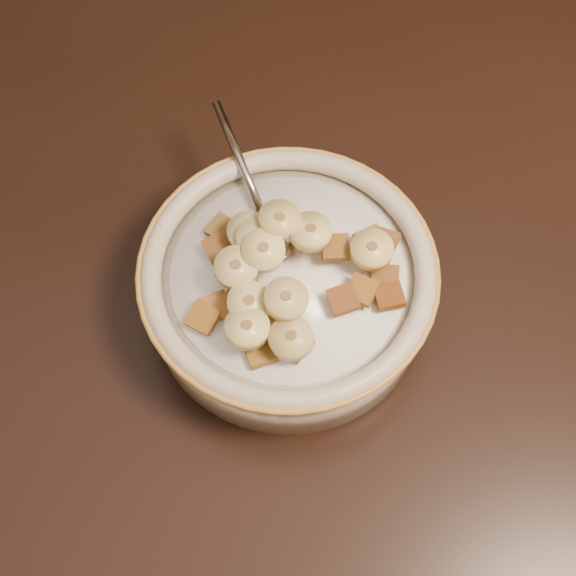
{
  "coord_description": "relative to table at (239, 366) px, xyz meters",
  "views": [
    {
      "loc": [
        0.02,
        -0.24,
        1.32
      ],
      "look_at": [
        0.04,
        0.04,
        0.78
      ],
      "focal_mm": 50.0,
      "sensor_mm": 36.0,
      "label": 1
    }
  ],
  "objects": [
    {
      "name": "cereal_square_14",
      "position": [
        0.08,
        0.05,
        0.09
      ],
      "size": [
        0.02,
        0.02,
        0.01
      ],
      "primitive_type": "cube",
      "rotation": [
        0.1,
        0.08,
        0.01
      ],
      "color": "#945A1A",
      "rests_on": "milk"
    },
    {
      "name": "cereal_square_11",
      "position": [
        0.11,
        0.01,
        0.08
      ],
      "size": [
        0.02,
        0.02,
        0.01
      ],
      "primitive_type": "cube",
      "rotation": [
        -0.05,
        -0.02,
        0.13
      ],
      "color": "brown",
      "rests_on": "milk"
    },
    {
      "name": "banana_slice_5",
      "position": [
        0.04,
        0.07,
        0.1
      ],
      "size": [
        0.04,
        0.04,
        0.01
      ],
      "primitive_type": "cylinder",
      "rotation": [
        0.1,
        -0.02,
        2.3
      ],
      "color": "#D7B568",
      "rests_on": "milk"
    },
    {
      "name": "cereal_square_19",
      "position": [
        -0.01,
        0.01,
        0.08
      ],
      "size": [
        0.03,
        0.03,
        0.01
      ],
      "primitive_type": "cube",
      "rotation": [
        -0.02,
        -0.02,
        1.88
      ],
      "color": "#905C2F",
      "rests_on": "milk"
    },
    {
      "name": "cereal_square_9",
      "position": [
        -0.01,
        0.06,
        0.08
      ],
      "size": [
        0.03,
        0.03,
        0.01
      ],
      "primitive_type": "cube",
      "rotation": [
        0.14,
        -0.15,
        0.38
      ],
      "color": "brown",
      "rests_on": "milk"
    },
    {
      "name": "cereal_square_10",
      "position": [
        -0.01,
        0.08,
        0.08
      ],
      "size": [
        0.03,
        0.03,
        0.01
      ],
      "primitive_type": "cube",
      "rotation": [
        0.05,
        -0.08,
        0.88
      ],
      "color": "brown",
      "rests_on": "milk"
    },
    {
      "name": "chair",
      "position": [
        0.13,
        0.51,
        -0.27
      ],
      "size": [
        0.49,
        0.49,
        0.92
      ],
      "primitive_type": "cube",
      "rotation": [
        0.0,
        0.0,
        0.24
      ],
      "color": "black",
      "rests_on": "floor"
    },
    {
      "name": "cereal_square_3",
      "position": [
        0.04,
        -0.02,
        0.08
      ],
      "size": [
        0.03,
        0.03,
        0.01
      ],
      "primitive_type": "cube",
      "rotation": [
        -0.03,
        -0.01,
        2.39
      ],
      "color": "brown",
      "rests_on": "milk"
    },
    {
      "name": "banana_slice_2",
      "position": [
        0.1,
        0.04,
        0.09
      ],
      "size": [
        0.04,
        0.04,
        0.01
      ],
      "primitive_type": "cylinder",
      "rotation": [
        -0.01,
        0.03,
        2.7
      ],
      "color": "#FADA78",
      "rests_on": "milk"
    },
    {
      "name": "banana_slice_1",
      "position": [
        0.0,
        0.03,
        0.1
      ],
      "size": [
        0.04,
        0.04,
        0.01
      ],
      "primitive_type": "cylinder",
      "rotation": [
        -0.06,
        -0.09,
        2.07
      ],
      "color": "#E7C273",
      "rests_on": "milk"
    },
    {
      "name": "cereal_square_15",
      "position": [
        0.03,
        0.0,
        0.09
      ],
      "size": [
        0.02,
        0.02,
        0.01
      ],
      "primitive_type": "cube",
      "rotation": [
        0.16,
        -0.11,
        1.57
      ],
      "color": "brown",
      "rests_on": "milk"
    },
    {
      "name": "cereal_square_16",
      "position": [
        0.02,
        0.05,
        0.09
      ],
      "size": [
        0.03,
        0.03,
        0.01
      ],
      "primitive_type": "cube",
      "rotation": [
        -0.13,
        0.16,
        1.27
      ],
      "color": "#935F17",
      "rests_on": "milk"
    },
    {
      "name": "floor",
      "position": [
        0.0,
        0.0,
        -0.78
      ],
      "size": [
        4.0,
        4.5,
        0.1
      ],
      "primitive_type": "cube",
      "color": "#422816",
      "rests_on": "ground"
    },
    {
      "name": "cereal_square_6",
      "position": [
        -0.02,
        0.01,
        0.08
      ],
      "size": [
        0.03,
        0.03,
        0.01
      ],
      "primitive_type": "cube",
      "rotation": [
        -0.21,
        -0.02,
        2.57
      ],
      "color": "#996920",
      "rests_on": "milk"
    },
    {
      "name": "cereal_square_2",
      "position": [
        0.11,
        0.06,
        0.08
      ],
      "size": [
        0.03,
        0.03,
        0.01
      ],
      "primitive_type": "cube",
      "rotation": [
        -0.24,
        -0.03,
        0.99
      ],
      "color": "#945933",
      "rests_on": "milk"
    },
    {
      "name": "banana_slice_10",
      "position": [
        0.04,
        -0.02,
        0.09
      ],
      "size": [
        0.04,
        0.04,
        0.02
      ],
      "primitive_type": "cylinder",
      "rotation": [
        -0.14,
        -0.08,
        1.19
      ],
      "color": "#DED282",
      "rests_on": "milk"
    },
    {
      "name": "cereal_square_17",
      "position": [
        0.01,
        0.01,
        0.08
      ],
      "size": [
        0.03,
        0.03,
        0.01
      ],
      "primitive_type": "cube",
      "rotation": [
        0.14,
        -0.08,
        2.8
      ],
      "color": "brown",
      "rests_on": "milk"
    },
    {
      "name": "cereal_square_12",
      "position": [
        0.11,
        0.03,
        0.08
      ],
      "size": [
        0.02,
        0.02,
        0.01
      ],
      "primitive_type": "cube",
      "rotation": [
        -0.08,
        -0.01,
        1.4
      ],
      "color": "brown",
      "rests_on": "milk"
    },
    {
      "name": "cereal_square_7",
      "position": [
        0.01,
        0.02,
        0.08
      ],
      "size": [
        0.02,
        0.02,
        0.01
      ],
      "primitive_type": "cube",
      "rotation": [
        -0.13,
        -0.0,
        0.18
      ],
      "color": "brown",
      "rests_on": "milk"
    },
    {
      "name": "cereal_square_4",
      "position": [
        0.02,
        -0.02,
        0.08
      ],
      "size": [
        0.03,
        0.03,
        0.01
      ],
      "primitive_type": "cube",
      "rotation": [
        -0.09,
        0.01,
        0.3
      ],
      "color": "olive",
      "rests_on": "milk"
    },
    {
      "name": "milk",
      "position": [
        0.04,
        0.04,
        0.07
      ],
      "size": [
        0.18,
        0.18,
        0.0
      ],
      "primitive_type": "cylinder",
      "color": "white",
      "rests_on": "cereal_bowl"
    },
    {
      "name": "spoon",
      "position": [
        0.03,
        0.07,
        0.08
      ],
      "size": [
        0.05,
        0.06,
        0.01
      ],
      "primitive_type": "ellipsoid",
      "rotation": [
        0.0,
        0.0,
        3.45
      ],
      "color": "#949494",
      "rests_on": "cereal_bowl"
    },
    {
      "name": "cereal_square_20",
      "position": [
        0.08,
        0.01,
        0.08
      ],
      "size": [
        0.02,
        0.02,
        0.01
      ],
      "primitive_type": "cube",
      "rotation": [
        0.1,
        -0.16,
        0.22
      ],
      "color": "brown",
      "rests_on": "milk"
    },
    {
      "name": "banana_slice_3",
      "position": [
        0.01,
        0.06,
        0.1
      ],
      "size": [
        0.04,
        0.04,
        0.01
      ],
      "primitive_type": "cylinder",
      "rotation": [
        -0.03,
        0.1,
        2.93
      ],
      "color": "#D4C177",
      "rests_on": "milk"
    },
    {
      "name": "cereal_square_13",
      "position": [
        0.1,
        0.06,
        0.08
      ],
      "size": [
        0.03,
        0.03,
        0.01
      ],
      "primitive_type": "cube",
      "rotation": [
        0.25,
        -0.05,
        0.39
      ],
      "color": "#92621C",
      "rests_on": "milk"
    },
    {
      "name": "cereal_square_18",
      "position": [
        0.02,
        0.07,
        0.09
      ],
      "size": [
        0.02,
        0.02,
        0.01
      ],
      "primitive_type": "cube",
      "rotation": [
        -0.12,
        -0.11,
        0.23
      ],
      "color": "olive",
      "rests_on": "milk"
    },
    {
      "name": "cereal_square_5",
      "position": [
        0.09,
        0.02,
        0.08
      ],
      "size": [
        0.03,
        0.03,
        0.01
      ],
      "primitive_type": "cube",
      "rotation": [
        -0.13,
        0.08,
        2.58
      ],
      "color": "brown",
      "rests_on": "milk"
    },
    {
      "name": "cereal_square_1",
      "position": [
        0.0,
        0.04,
        0.08
      ],
      "size": [
        0.03,
        0.03,
        0.01
      ],
      "primitive_type": "cube",
      "rotation": [
        -0.08,
        -0.14,
        2.8
      ],
      "color": "olive",
      "rests_on": "milk"
    },
    {
      "name": "cereal_square_0",
      "position": [
        -0.0,
        0.01,
        0.08
      ],
      "size": [
        0.03,
        0.03,
        0.01
      ],
      "primitive_type": "cube",
      "rotation": [
        -0.17,
        0.12,
        2.33
      ],
      "color": "olive",
      "rests_on": "milk"
    },
    {
      "name": "banana_slice_4",
      "position": [
        0.04,
        0.01,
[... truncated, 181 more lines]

